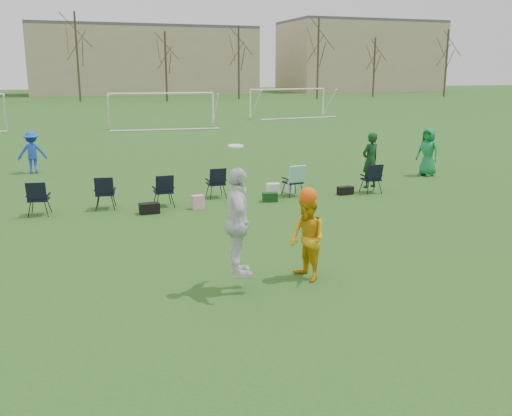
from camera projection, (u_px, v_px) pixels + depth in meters
name	position (u px, v px, depth m)	size (l,w,h in m)	color
ground	(257.00, 306.00, 9.70)	(260.00, 260.00, 0.00)	#275219
fielder_blue	(32.00, 152.00, 22.19)	(1.06, 0.61, 1.64)	blue
fielder_green_far	(428.00, 152.00, 21.64)	(0.89, 0.58, 1.81)	#15773F
center_contest	(268.00, 229.00, 10.36)	(2.10, 1.21, 2.67)	white
sideline_setup	(240.00, 182.00, 17.54)	(10.95, 1.89, 1.96)	#0E3417
goal_mid	(162.00, 100.00, 39.93)	(7.40, 0.63, 2.46)	white
goal_right	(288.00, 95.00, 49.25)	(7.35, 1.14, 2.46)	white
tree_line	(80.00, 62.00, 72.80)	(110.28, 3.28, 11.40)	#382B21
building_row	(113.00, 59.00, 98.69)	(126.00, 16.00, 13.00)	tan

